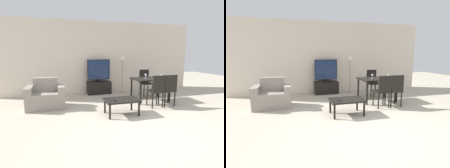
% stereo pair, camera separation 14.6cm
% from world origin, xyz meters
% --- Properties ---
extents(ground_plane, '(18.00, 18.00, 0.00)m').
position_xyz_m(ground_plane, '(0.00, 0.00, 0.00)').
color(ground_plane, '#B2A893').
extents(wall_back, '(7.56, 0.06, 2.70)m').
position_xyz_m(wall_back, '(0.00, 3.84, 1.35)').
color(wall_back, beige).
rests_on(wall_back, ground_plane).
extents(armchair, '(1.02, 0.66, 0.83)m').
position_xyz_m(armchair, '(-2.03, 2.28, 0.31)').
color(armchair, gray).
rests_on(armchair, ground_plane).
extents(tv_stand, '(0.89, 0.43, 0.46)m').
position_xyz_m(tv_stand, '(-0.23, 3.55, 0.23)').
color(tv_stand, black).
rests_on(tv_stand, ground_plane).
extents(tv, '(0.84, 0.29, 0.83)m').
position_xyz_m(tv, '(-0.23, 3.55, 0.87)').
color(tv, black).
rests_on(tv, tv_stand).
extents(coffee_table, '(0.85, 0.57, 0.40)m').
position_xyz_m(coffee_table, '(-0.19, 1.14, 0.35)').
color(coffee_table, black).
rests_on(coffee_table, ground_plane).
extents(dining_table, '(1.12, 0.82, 0.73)m').
position_xyz_m(dining_table, '(1.15, 2.14, 0.63)').
color(dining_table, black).
rests_on(dining_table, ground_plane).
extents(dining_chair_near, '(0.40, 0.40, 0.92)m').
position_xyz_m(dining_chair_near, '(0.95, 1.42, 0.52)').
color(dining_chair_near, black).
rests_on(dining_chair_near, ground_plane).
extents(dining_chair_far, '(0.40, 0.40, 0.92)m').
position_xyz_m(dining_chair_far, '(1.35, 2.85, 0.52)').
color(dining_chair_far, black).
rests_on(dining_chair_far, ground_plane).
extents(dining_chair_near_right, '(0.40, 0.40, 0.92)m').
position_xyz_m(dining_chair_near_right, '(1.35, 1.42, 0.52)').
color(dining_chair_near_right, black).
rests_on(dining_chair_near_right, ground_plane).
extents(floor_lamp, '(0.32, 0.32, 1.50)m').
position_xyz_m(floor_lamp, '(0.70, 3.52, 1.29)').
color(floor_lamp, gray).
rests_on(floor_lamp, ground_plane).
extents(remote_primary, '(0.04, 0.15, 0.02)m').
position_xyz_m(remote_primary, '(-0.40, 1.09, 0.41)').
color(remote_primary, black).
rests_on(remote_primary, coffee_table).
extents(wine_glass_left, '(0.07, 0.07, 0.15)m').
position_xyz_m(wine_glass_left, '(0.97, 2.13, 0.83)').
color(wine_glass_left, silver).
rests_on(wine_glass_left, dining_table).
extents(wine_glass_center, '(0.07, 0.07, 0.15)m').
position_xyz_m(wine_glass_center, '(1.35, 1.84, 0.83)').
color(wine_glass_center, silver).
rests_on(wine_glass_center, dining_table).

